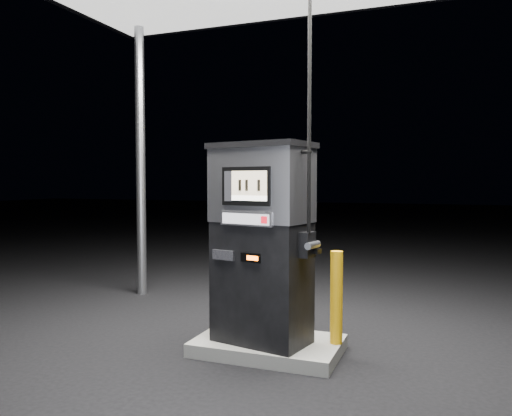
% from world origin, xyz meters
% --- Properties ---
extents(ground, '(80.00, 80.00, 0.00)m').
position_xyz_m(ground, '(0.00, 0.00, 0.00)').
color(ground, black).
rests_on(ground, ground).
extents(pump_island, '(1.60, 1.00, 0.15)m').
position_xyz_m(pump_island, '(0.00, 0.00, 0.07)').
color(pump_island, slate).
rests_on(pump_island, ground).
extents(fuel_dispenser, '(1.26, 0.86, 4.53)m').
position_xyz_m(fuel_dispenser, '(-0.04, -0.10, 1.27)').
color(fuel_dispenser, black).
rests_on(fuel_dispenser, pump_island).
extents(bollard_left, '(0.15, 0.15, 0.96)m').
position_xyz_m(bollard_left, '(-0.69, 0.10, 0.63)').
color(bollard_left, '#F2AC0D').
rests_on(bollard_left, pump_island).
extents(bollard_right, '(0.17, 0.17, 1.01)m').
position_xyz_m(bollard_right, '(0.74, 0.13, 0.66)').
color(bollard_right, '#F2AC0D').
rests_on(bollard_right, pump_island).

